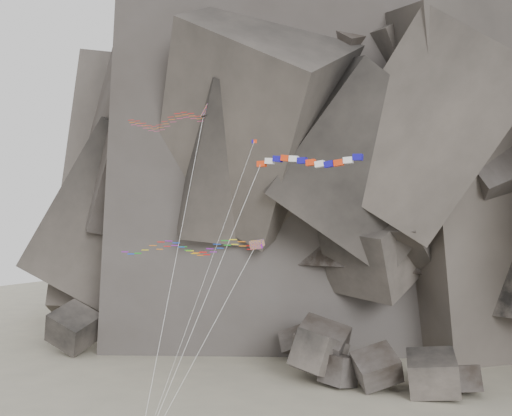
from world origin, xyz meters
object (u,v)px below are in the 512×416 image
at_px(pennant_kite, 223,228).
at_px(parafoil_kite, 183,247).
at_px(delta_kite, 162,122).
at_px(banner_kite, 306,163).

bearing_deg(pennant_kite, parafoil_kite, -126.24).
height_order(delta_kite, parafoil_kite, delta_kite).
relative_size(parafoil_kite, pennant_kite, 0.67).
distance_m(delta_kite, banner_kite, 16.24).
distance_m(parafoil_kite, pennant_kite, 3.68).
xyz_separation_m(parafoil_kite, pennant_kite, (2.23, 2.51, 1.51)).
distance_m(banner_kite, parafoil_kite, 11.77).
xyz_separation_m(delta_kite, banner_kite, (15.17, -3.08, -4.90)).
height_order(banner_kite, pennant_kite, pennant_kite).
bearing_deg(delta_kite, pennant_kite, -37.04).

